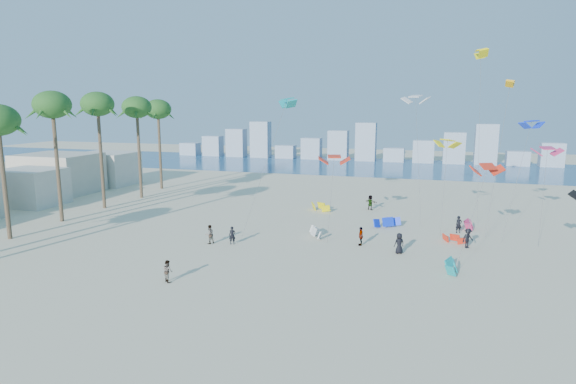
# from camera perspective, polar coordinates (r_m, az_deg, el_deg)

# --- Properties ---
(ground) EXTENTS (220.00, 220.00, 0.00)m
(ground) POSITION_cam_1_polar(r_m,az_deg,el_deg) (31.64, -13.96, -12.83)
(ground) COLOR beige
(ground) RESTS_ON ground
(ocean) EXTENTS (220.00, 220.00, 0.00)m
(ocean) POSITION_cam_1_polar(r_m,az_deg,el_deg) (98.84, 7.63, 3.12)
(ocean) COLOR navy
(ocean) RESTS_ON ground
(kitesurfer_near) EXTENTS (0.68, 0.55, 1.61)m
(kitesurfer_near) POSITION_cam_1_polar(r_m,az_deg,el_deg) (43.17, -6.65, -5.16)
(kitesurfer_near) COLOR black
(kitesurfer_near) RESTS_ON ground
(kitesurfer_mid) EXTENTS (0.97, 0.93, 1.57)m
(kitesurfer_mid) POSITION_cam_1_polar(r_m,az_deg,el_deg) (35.11, -14.12, -9.11)
(kitesurfer_mid) COLOR gray
(kitesurfer_mid) RESTS_ON ground
(kitesurfers_far) EXTENTS (23.24, 19.47, 1.76)m
(kitesurfers_far) POSITION_cam_1_polar(r_m,az_deg,el_deg) (46.86, 10.31, -3.93)
(kitesurfers_far) COLOR black
(kitesurfers_far) RESTS_ON ground
(grounded_kites) EXTENTS (18.26, 20.55, 0.99)m
(grounded_kites) POSITION_cam_1_polar(r_m,az_deg,el_deg) (47.72, 11.81, -4.26)
(grounded_kites) COLOR silver
(grounded_kites) RESTS_ON ground
(flying_kites) EXTENTS (28.90, 22.53, 18.64)m
(flying_kites) POSITION_cam_1_polar(r_m,az_deg,el_deg) (48.68, 16.89, 8.96)
(flying_kites) COLOR red
(flying_kites) RESTS_ON ground
(palm_row) EXTENTS (8.09, 44.80, 15.13)m
(palm_row) POSITION_cam_1_polar(r_m,az_deg,el_deg) (55.16, -25.63, 8.54)
(palm_row) COLOR brown
(palm_row) RESTS_ON ground
(beachfront_buildings) EXTENTS (11.50, 43.00, 6.00)m
(beachfront_buildings) POSITION_cam_1_polar(r_m,az_deg,el_deg) (67.60, -30.00, 0.77)
(beachfront_buildings) COLOR beige
(beachfront_buildings) RESTS_ON ground
(distant_skyline) EXTENTS (85.00, 3.00, 8.40)m
(distant_skyline) POSITION_cam_1_polar(r_m,az_deg,el_deg) (108.53, 7.88, 5.39)
(distant_skyline) COLOR #9EADBF
(distant_skyline) RESTS_ON ground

